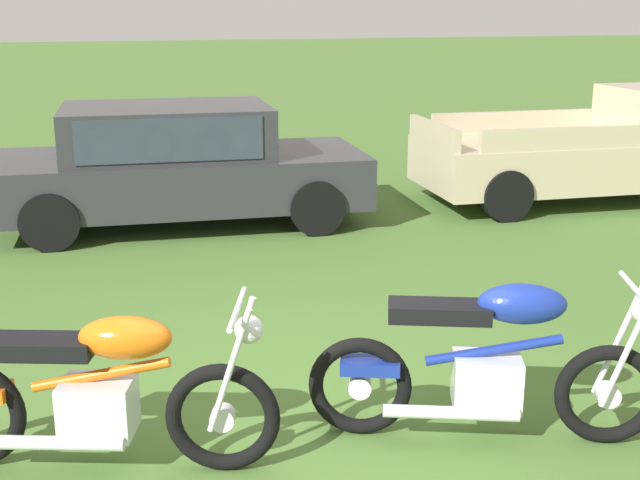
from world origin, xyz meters
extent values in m
plane|color=#476B2D|center=(0.00, 0.00, 0.00)|extent=(120.00, 120.00, 0.00)
torus|color=black|center=(-0.44, -0.30, 0.33)|extent=(0.65, 0.29, 0.65)
cylinder|color=silver|center=(-0.44, -0.30, 0.33)|extent=(0.16, 0.14, 0.14)
cylinder|color=silver|center=(-0.35, -0.23, 0.65)|extent=(0.27, 0.12, 0.73)
cylinder|color=silver|center=(-0.41, -0.41, 0.65)|extent=(0.27, 0.12, 0.73)
cube|color=silver|center=(-1.11, -0.08, 0.38)|extent=(0.47, 0.41, 0.32)
cylinder|color=orange|center=(-1.08, -0.09, 0.58)|extent=(0.77, 0.30, 0.22)
ellipsoid|color=orange|center=(-0.94, -0.14, 0.80)|extent=(0.58, 0.41, 0.24)
cube|color=black|center=(-1.39, 0.01, 0.74)|extent=(0.64, 0.42, 0.10)
cylinder|color=silver|center=(-0.34, -0.33, 0.98)|extent=(0.23, 0.62, 0.03)
sphere|color=silver|center=(-0.29, -0.35, 0.86)|extent=(0.20, 0.20, 0.16)
cylinder|color=silver|center=(-1.37, -0.16, 0.24)|extent=(0.78, 0.33, 0.08)
torus|color=black|center=(1.83, -0.65, 0.32)|extent=(0.62, 0.31, 0.63)
torus|color=black|center=(0.44, -0.12, 0.32)|extent=(0.62, 0.31, 0.63)
cylinder|color=silver|center=(1.83, -0.65, 0.32)|extent=(0.17, 0.14, 0.14)
cylinder|color=silver|center=(0.44, -0.12, 0.32)|extent=(0.17, 0.14, 0.14)
cylinder|color=silver|center=(1.91, -0.59, 0.65)|extent=(0.27, 0.13, 0.74)
cylinder|color=silver|center=(1.85, -0.75, 0.65)|extent=(0.27, 0.13, 0.74)
cube|color=silver|center=(1.15, -0.39, 0.38)|extent=(0.48, 0.42, 0.32)
cylinder|color=navy|center=(1.18, -0.40, 0.58)|extent=(0.78, 0.34, 0.23)
ellipsoid|color=navy|center=(1.32, -0.46, 0.88)|extent=(0.58, 0.43, 0.24)
cube|color=black|center=(0.87, -0.29, 0.82)|extent=(0.65, 0.44, 0.10)
cube|color=navy|center=(0.50, -0.14, 0.46)|extent=(0.40, 0.30, 0.08)
cylinder|color=silver|center=(1.92, -0.68, 0.98)|extent=(0.26, 0.61, 0.03)
cylinder|color=silver|center=(0.89, -0.46, 0.24)|extent=(0.78, 0.36, 0.08)
cube|color=#2D2D33|center=(0.08, 5.39, 0.55)|extent=(4.45, 2.12, 0.60)
cube|color=#2D2D33|center=(-0.07, 5.40, 1.13)|extent=(2.49, 1.81, 0.60)
cube|color=#2D3842|center=(-0.07, 5.40, 1.15)|extent=(2.14, 1.82, 0.48)
cylinder|color=black|center=(1.60, 6.15, 0.32)|extent=(0.65, 0.26, 0.64)
cylinder|color=black|center=(1.49, 4.43, 0.32)|extent=(0.65, 0.26, 0.64)
cylinder|color=black|center=(-1.33, 6.34, 0.32)|extent=(0.65, 0.26, 0.64)
cylinder|color=black|center=(-1.44, 4.63, 0.32)|extent=(0.65, 0.26, 0.64)
cube|color=#BCAD8C|center=(5.88, 5.08, 0.55)|extent=(5.38, 1.99, 0.60)
cube|color=#BCAD8C|center=(4.91, 5.94, 0.99)|extent=(2.65, 0.22, 0.28)
cube|color=#BCAD8C|center=(4.83, 4.33, 0.99)|extent=(2.65, 0.22, 0.28)
cube|color=#BCAD8C|center=(3.27, 5.22, 0.99)|extent=(0.16, 1.61, 0.28)
cylinder|color=black|center=(3.97, 5.98, 0.32)|extent=(0.65, 0.25, 0.64)
cylinder|color=black|center=(3.89, 4.39, 0.32)|extent=(0.65, 0.25, 0.64)
camera|label=1|loc=(-1.12, -4.53, 2.56)|focal=46.96mm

